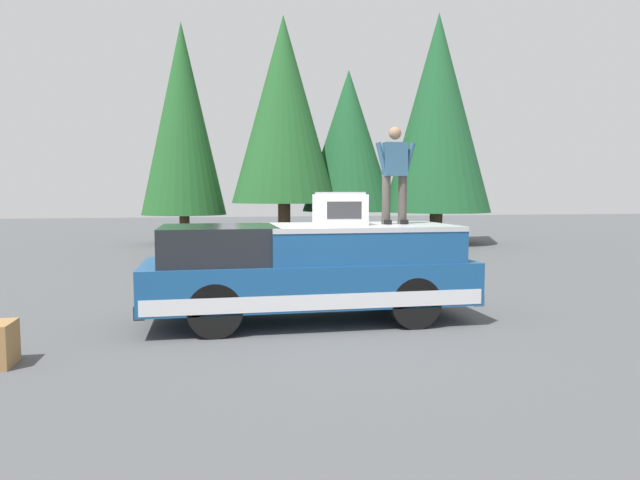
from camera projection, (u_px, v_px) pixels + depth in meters
The scene contains 10 objects.
ground_plane at pixel (320, 327), 9.41m from camera, with size 90.00×90.00×0.00m, color #4C4F51.
pickup_truck at pixel (309, 270), 9.78m from camera, with size 2.01×5.54×1.65m.
compressor_unit at pixel (340, 209), 9.78m from camera, with size 0.65×0.84×0.56m.
person_on_truck_bed at pixel (395, 172), 9.98m from camera, with size 0.29×0.72×1.69m.
parked_car_black at pixel (374, 239), 20.28m from camera, with size 1.64×4.10×1.16m.
parked_car_maroon at pixel (226, 242), 19.14m from camera, with size 1.64×4.10×1.16m.
conifer_far_left at pixel (438, 114), 24.68m from camera, with size 4.64×4.64×9.88m.
conifer_left at pixel (349, 141), 24.86m from camera, with size 4.02×4.02×7.51m.
conifer_center_left at pixel (284, 110), 23.41m from camera, with size 4.30×4.30×9.40m.
conifer_center_right at pixel (183, 119), 24.56m from camera, with size 3.62×3.62×9.47m.
Camera 1 is at (-9.09, 1.79, 2.19)m, focal length 32.11 mm.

